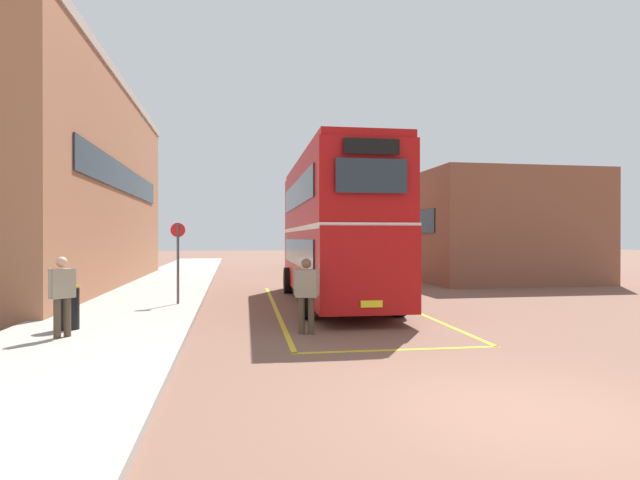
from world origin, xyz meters
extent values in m
plane|color=brown|center=(0.00, 14.40, 0.00)|extent=(135.60, 135.60, 0.00)
cube|color=#A39E93|center=(-6.50, 16.80, 0.07)|extent=(4.00, 57.60, 0.14)
cube|color=#9E6647|center=(-10.79, 17.57, 4.26)|extent=(5.39, 19.82, 8.52)
cube|color=#232D38|center=(-8.07, 17.57, 4.69)|extent=(0.06, 15.06, 1.10)
cube|color=#A89E8E|center=(-10.79, 17.57, 8.70)|extent=(5.51, 19.94, 0.36)
cube|color=brown|center=(9.57, 20.92, 2.68)|extent=(8.14, 12.89, 5.36)
cube|color=#232D38|center=(5.47, 20.92, 2.95)|extent=(0.06, 9.80, 1.10)
cylinder|color=black|center=(-1.40, 14.14, 0.50)|extent=(0.31, 1.01, 1.00)
cylinder|color=black|center=(1.10, 14.08, 0.50)|extent=(0.31, 1.01, 1.00)
cylinder|color=black|center=(-1.56, 7.70, 0.50)|extent=(0.31, 1.01, 1.00)
cylinder|color=black|center=(0.94, 7.64, 0.50)|extent=(0.31, 1.01, 1.00)
cube|color=#A80F0F|center=(-0.23, 10.89, 1.40)|extent=(2.69, 10.45, 2.10)
cube|color=#A80F0F|center=(-0.23, 10.89, 3.50)|extent=(2.68, 10.24, 2.10)
cube|color=#A80F0F|center=(-0.23, 10.89, 4.65)|extent=(2.58, 10.14, 0.20)
cube|color=white|center=(-0.23, 10.89, 2.45)|extent=(2.71, 10.35, 0.14)
cube|color=#232D38|center=(-1.46, 10.92, 1.70)|extent=(0.25, 8.52, 0.84)
cube|color=#232D38|center=(-1.46, 10.92, 3.60)|extent=(0.25, 8.52, 0.84)
cube|color=#232D38|center=(1.00, 10.86, 1.70)|extent=(0.25, 8.52, 0.84)
cube|color=#232D38|center=(1.00, 10.86, 3.60)|extent=(0.25, 8.52, 0.84)
cube|color=#232D38|center=(-0.36, 5.68, 3.60)|extent=(1.69, 0.08, 0.80)
cube|color=black|center=(-0.36, 5.68, 4.28)|extent=(1.33, 0.07, 0.36)
cube|color=#232D38|center=(-0.09, 16.10, 1.80)|extent=(1.94, 0.09, 1.00)
cube|color=yellow|center=(-0.36, 5.68, 0.63)|extent=(0.52, 0.04, 0.16)
cylinder|color=black|center=(2.00, 33.40, 0.46)|extent=(0.38, 0.95, 0.92)
cylinder|color=black|center=(4.38, 33.72, 0.46)|extent=(0.38, 0.95, 0.92)
cylinder|color=black|center=(2.70, 28.28, 0.46)|extent=(0.38, 0.95, 0.92)
cylinder|color=black|center=(5.07, 28.61, 0.46)|extent=(0.38, 0.95, 0.92)
cube|color=#1E512D|center=(3.54, 31.00, 1.60)|extent=(3.46, 8.84, 2.60)
cube|color=silver|center=(3.54, 31.00, 2.96)|extent=(3.27, 8.48, 0.12)
cube|color=#232D38|center=(2.37, 30.84, 1.95)|extent=(0.96, 6.82, 0.96)
cube|color=#232D38|center=(4.70, 31.16, 1.95)|extent=(0.96, 6.82, 0.96)
cube|color=#232D38|center=(2.95, 35.29, 1.90)|extent=(1.84, 0.29, 1.10)
cylinder|color=#473828|center=(-1.80, 5.54, 0.41)|extent=(0.14, 0.14, 0.83)
cylinder|color=#473828|center=(-2.01, 5.60, 0.41)|extent=(0.14, 0.14, 0.83)
cube|color=gray|center=(-1.91, 5.57, 1.14)|extent=(0.52, 0.34, 0.62)
cylinder|color=gray|center=(-1.68, 5.51, 1.17)|extent=(0.09, 0.09, 0.59)
cylinder|color=gray|center=(-2.14, 5.63, 1.17)|extent=(0.09, 0.09, 0.59)
sphere|color=brown|center=(-1.91, 5.55, 1.59)|extent=(0.22, 0.22, 0.22)
cylinder|color=#473828|center=(-7.03, 5.27, 0.54)|extent=(0.14, 0.14, 0.80)
cylinder|color=#473828|center=(-6.88, 5.41, 0.54)|extent=(0.14, 0.14, 0.80)
cube|color=gray|center=(-6.95, 5.34, 1.23)|extent=(0.49, 0.48, 0.60)
cylinder|color=gray|center=(-7.12, 5.18, 1.26)|extent=(0.09, 0.09, 0.57)
cylinder|color=gray|center=(-6.79, 5.50, 1.26)|extent=(0.09, 0.09, 0.57)
sphere|color=tan|center=(-6.97, 5.35, 1.67)|extent=(0.22, 0.22, 0.22)
cylinder|color=black|center=(-7.10, 6.28, 0.60)|extent=(0.42, 0.42, 0.92)
cylinder|color=olive|center=(-7.10, 6.28, 1.08)|extent=(0.45, 0.45, 0.04)
cylinder|color=#4C4C51|center=(-5.18, 10.39, 1.36)|extent=(0.08, 0.08, 2.44)
cylinder|color=red|center=(-5.18, 10.39, 2.40)|extent=(0.44, 0.03, 0.44)
cube|color=gold|center=(-2.24, 9.90, 0.00)|extent=(0.44, 12.39, 0.01)
cube|color=gold|center=(1.78, 9.80, 0.00)|extent=(0.44, 12.39, 0.01)
cube|color=gold|center=(-0.39, 3.66, 0.00)|extent=(4.14, 0.23, 0.01)
camera|label=1|loc=(-3.56, -5.75, 2.16)|focal=28.65mm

